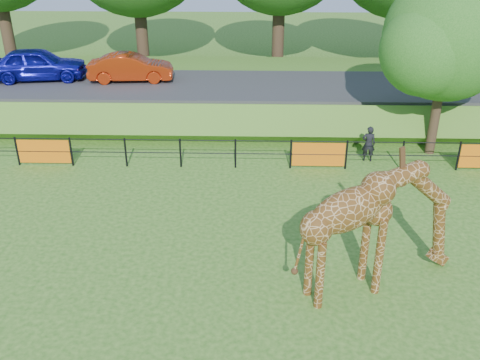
{
  "coord_description": "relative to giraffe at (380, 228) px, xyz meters",
  "views": [
    {
      "loc": [
        0.66,
        -9.78,
        8.15
      ],
      "look_at": [
        0.31,
        2.84,
        2.0
      ],
      "focal_mm": 40.0,
      "sensor_mm": 36.0,
      "label": 1
    }
  ],
  "objects": [
    {
      "name": "perimeter_fence",
      "position": [
        -3.66,
        6.85,
        -1.06
      ],
      "size": [
        28.07,
        0.1,
        1.1
      ],
      "primitive_type": null,
      "color": "black",
      "rests_on": "ground"
    },
    {
      "name": "tree_east",
      "position": [
        3.94,
        8.48,
        2.68
      ],
      "size": [
        5.4,
        4.71,
        6.76
      ],
      "color": "#352717",
      "rests_on": "ground"
    },
    {
      "name": "embankment",
      "position": [
        -3.66,
        14.35,
        -0.96
      ],
      "size": [
        40.0,
        9.0,
        1.3
      ],
      "primitive_type": "cube",
      "color": "#2C6218",
      "rests_on": "ground"
    },
    {
      "name": "giraffe",
      "position": [
        0.0,
        0.0,
        0.0
      ],
      "size": [
        4.45,
        2.56,
        3.21
      ],
      "primitive_type": null,
      "rotation": [
        0.0,
        0.0,
        0.41
      ],
      "color": "#5A3612",
      "rests_on": "ground"
    },
    {
      "name": "ground",
      "position": [
        -3.66,
        -1.15,
        -1.61
      ],
      "size": [
        90.0,
        90.0,
        0.0
      ],
      "primitive_type": "plane",
      "color": "#2C6218",
      "rests_on": "ground"
    },
    {
      "name": "car_red",
      "position": [
        -8.71,
        13.29,
        0.44
      ],
      "size": [
        3.93,
        1.66,
        1.26
      ],
      "primitive_type": "imported",
      "rotation": [
        0.0,
        0.0,
        1.66
      ],
      "color": "#AC2C0C",
      "rests_on": "road"
    },
    {
      "name": "visitor",
      "position": [
        1.27,
        7.61,
        -0.93
      ],
      "size": [
        0.52,
        0.37,
        1.36
      ],
      "primitive_type": "imported",
      "rotation": [
        0.0,
        0.0,
        3.05
      ],
      "color": "black",
      "rests_on": "ground"
    },
    {
      "name": "road",
      "position": [
        -3.66,
        12.85,
        -0.25
      ],
      "size": [
        40.0,
        5.0,
        0.12
      ],
      "primitive_type": "cube",
      "color": "#2E2D30",
      "rests_on": "embankment"
    },
    {
      "name": "car_blue",
      "position": [
        -13.06,
        13.37,
        0.56
      ],
      "size": [
        4.59,
        2.38,
        1.49
      ],
      "primitive_type": "imported",
      "rotation": [
        0.0,
        0.0,
        1.72
      ],
      "color": "#1516AD",
      "rests_on": "road"
    }
  ]
}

